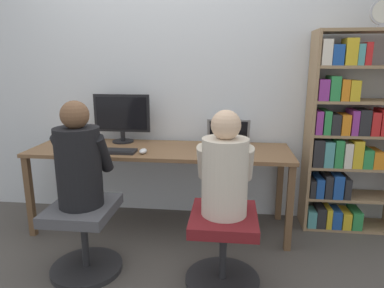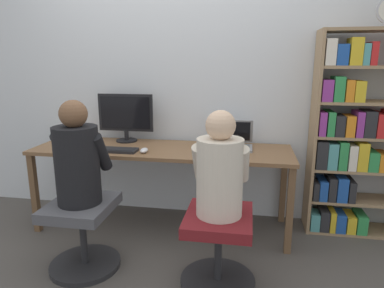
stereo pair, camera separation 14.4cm
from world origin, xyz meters
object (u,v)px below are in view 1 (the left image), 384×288
object	(u,v)px
office_chair_left	(84,233)
person_at_monitor	(79,161)
keyboard	(110,151)
office_chair_right	(223,243)
bookshelf	(346,138)
person_at_laptop	(225,170)
desktop_monitor	(122,117)
laptop	(228,141)
desk_clock	(383,12)

from	to	relation	value
office_chair_left	person_at_monitor	world-z (taller)	person_at_monitor
keyboard	office_chair_right	xyz separation A→B (m)	(0.92, -0.56, -0.44)
person_at_monitor	bookshelf	xyz separation A→B (m)	(1.92, 0.86, 0.01)
person_at_monitor	person_at_laptop	world-z (taller)	person_at_monitor
desktop_monitor	laptop	bearing A→B (deg)	-3.97
bookshelf	desk_clock	distance (m)	0.98
office_chair_left	bookshelf	size ratio (longest dim) A/B	0.30
bookshelf	desk_clock	bearing A→B (deg)	-23.18
person_at_monitor	desk_clock	bearing A→B (deg)	21.11
desktop_monitor	person_at_laptop	size ratio (longest dim) A/B	0.77
laptop	office_chair_left	size ratio (longest dim) A/B	0.76
laptop	bookshelf	xyz separation A→B (m)	(0.97, 0.04, 0.05)
person_at_laptop	bookshelf	distance (m)	1.33
keyboard	person_at_laptop	size ratio (longest dim) A/B	0.63
laptop	person_at_monitor	size ratio (longest dim) A/B	0.54
desktop_monitor	person_at_laptop	distance (m)	1.32
desktop_monitor	office_chair_left	bearing A→B (deg)	-90.70
desktop_monitor	bookshelf	bearing A→B (deg)	-0.70
office_chair_left	person_at_laptop	world-z (taller)	person_at_laptop
office_chair_left	laptop	bearing A→B (deg)	40.88
office_chair_right	desktop_monitor	bearing A→B (deg)	135.31
office_chair_right	laptop	bearing A→B (deg)	89.23
laptop	person_at_monitor	xyz separation A→B (m)	(-0.95, -0.82, 0.04)
desktop_monitor	desk_clock	bearing A→B (deg)	-2.38
keyboard	person_at_monitor	xyz separation A→B (m)	(-0.02, -0.53, 0.07)
bookshelf	laptop	bearing A→B (deg)	-177.52
office_chair_right	desk_clock	xyz separation A→B (m)	(1.13, 0.83, 1.49)
keyboard	desk_clock	xyz separation A→B (m)	(2.05, 0.27, 1.05)
desktop_monitor	desk_clock	size ratio (longest dim) A/B	2.38
person_at_laptop	desk_clock	world-z (taller)	desk_clock
office_chair_right	person_at_laptop	world-z (taller)	person_at_laptop
keyboard	bookshelf	world-z (taller)	bookshelf
person_at_laptop	office_chair_left	bearing A→B (deg)	178.46
keyboard	desktop_monitor	bearing A→B (deg)	91.40
office_chair_right	desk_clock	bearing A→B (deg)	36.49
desktop_monitor	desk_clock	distance (m)	2.22
keyboard	person_at_monitor	world-z (taller)	person_at_monitor
desktop_monitor	laptop	distance (m)	0.96
office_chair_right	bookshelf	world-z (taller)	bookshelf
office_chair_left	desk_clock	size ratio (longest dim) A/B	2.32
office_chair_left	person_at_laptop	distance (m)	1.06
bookshelf	desk_clock	xyz separation A→B (m)	(0.15, -0.06, 0.97)
desktop_monitor	person_at_monitor	xyz separation A→B (m)	(-0.01, -0.88, -0.14)
laptop	office_chair_left	xyz separation A→B (m)	(-0.95, -0.82, -0.47)
laptop	bookshelf	world-z (taller)	bookshelf
person_at_monitor	person_at_laptop	bearing A→B (deg)	-1.87
desk_clock	office_chair_right	bearing A→B (deg)	-143.51
office_chair_left	desk_clock	xyz separation A→B (m)	(2.07, 0.80, 1.49)
keyboard	person_at_monitor	bearing A→B (deg)	-92.15
person_at_laptop	desk_clock	distance (m)	1.72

